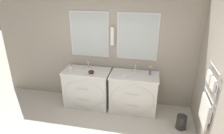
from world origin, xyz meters
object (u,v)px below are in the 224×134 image
at_px(amenity_bowl, 91,72).
at_px(flower_vase, 150,71).
at_px(vanity_right, 133,93).
at_px(waste_bin, 181,122).
at_px(vanity_left, 87,88).
at_px(toiletry_bottle, 71,68).

relative_size(amenity_bowl, flower_vase, 0.60).
height_order(vanity_right, waste_bin, vanity_right).
bearing_deg(amenity_bowl, flower_vase, 8.49).
bearing_deg(vanity_right, flower_vase, 16.87).
xyz_separation_m(vanity_right, waste_bin, (0.99, -0.43, -0.28)).
bearing_deg(vanity_left, toiletry_bottle, -169.86).
relative_size(vanity_left, toiletry_bottle, 7.01).
distance_m(toiletry_bottle, waste_bin, 2.52).
distance_m(toiletry_bottle, amenity_bowl, 0.47).
xyz_separation_m(vanity_left, flower_vase, (1.38, 0.10, 0.51)).
xyz_separation_m(vanity_left, waste_bin, (2.05, -0.43, -0.28)).
xyz_separation_m(amenity_bowl, flower_vase, (1.23, 0.18, 0.05)).
bearing_deg(vanity_left, vanity_right, 0.00).
height_order(amenity_bowl, waste_bin, amenity_bowl).
distance_m(vanity_right, flower_vase, 0.61).
bearing_deg(flower_vase, vanity_left, -175.99).
bearing_deg(toiletry_bottle, amenity_bowl, -3.55).
height_order(vanity_left, toiletry_bottle, toiletry_bottle).
bearing_deg(toiletry_bottle, vanity_left, 10.14).
height_order(toiletry_bottle, amenity_bowl, toiletry_bottle).
height_order(amenity_bowl, flower_vase, flower_vase).
height_order(vanity_left, amenity_bowl, amenity_bowl).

